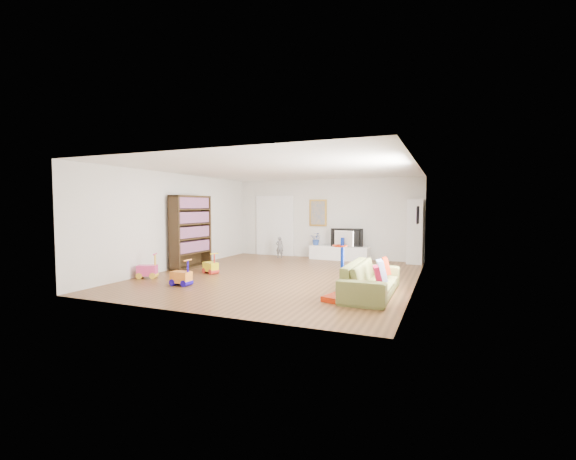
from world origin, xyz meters
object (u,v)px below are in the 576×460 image
at_px(media_console, 339,253).
at_px(sofa, 371,279).
at_px(bookshelf, 191,232).
at_px(basketball_hoop, 338,266).

distance_m(media_console, sofa, 5.08).
bearing_deg(bookshelf, basketball_hoop, -20.34).
relative_size(bookshelf, basketball_hoop, 1.58).
bearing_deg(media_console, sofa, -65.51).
bearing_deg(bookshelf, sofa, -11.76).
height_order(media_console, sofa, sofa).
xyz_separation_m(media_console, bookshelf, (-3.52, -3.25, 0.81)).
relative_size(sofa, basketball_hoop, 1.69).
distance_m(sofa, basketball_hoop, 0.92).
distance_m(media_console, bookshelf, 4.86).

